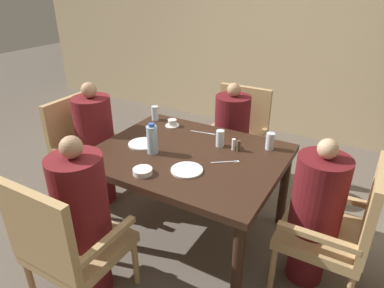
{
  "coord_description": "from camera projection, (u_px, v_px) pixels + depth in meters",
  "views": [
    {
      "loc": [
        1.12,
        -1.91,
        1.89
      ],
      "look_at": [
        0.0,
        0.05,
        0.77
      ],
      "focal_mm": 32.0,
      "sensor_mm": 36.0,
      "label": 1
    }
  ],
  "objects": [
    {
      "name": "diner_in_far_chair",
      "position": [
        231.0,
        136.0,
        3.2
      ],
      "size": [
        0.32,
        0.32,
        1.05
      ],
      "color": "#5B1419",
      "rests_on": "ground_plane"
    },
    {
      "name": "bowl_small",
      "position": [
        143.0,
        171.0,
        2.23
      ],
      "size": [
        0.13,
        0.13,
        0.04
      ],
      "color": "white",
      "rests_on": "dining_table"
    },
    {
      "name": "ground_plane",
      "position": [
        189.0,
        231.0,
        2.82
      ],
      "size": [
        16.0,
        16.0,
        0.0
      ],
      "primitive_type": "plane",
      "color": "#60564C"
    },
    {
      "name": "diner_in_right_chair",
      "position": [
        315.0,
        213.0,
        2.16
      ],
      "size": [
        0.32,
        0.32,
        1.06
      ],
      "color": "#5B1419",
      "rests_on": "ground_plane"
    },
    {
      "name": "wall_back",
      "position": [
        289.0,
        22.0,
        4.04
      ],
      "size": [
        8.0,
        0.06,
        2.8
      ],
      "color": "#C6B289",
      "rests_on": "ground_plane"
    },
    {
      "name": "glass_tall_near",
      "position": [
        220.0,
        138.0,
        2.57
      ],
      "size": [
        0.06,
        0.06,
        0.13
      ],
      "color": "silver",
      "rests_on": "dining_table"
    },
    {
      "name": "chair_left_side",
      "position": [
        85.0,
        148.0,
        3.08
      ],
      "size": [
        0.52,
        0.52,
        0.94
      ],
      "color": "tan",
      "rests_on": "ground_plane"
    },
    {
      "name": "plate_main_left",
      "position": [
        142.0,
        144.0,
        2.62
      ],
      "size": [
        0.22,
        0.22,
        0.01
      ],
      "color": "white",
      "rests_on": "dining_table"
    },
    {
      "name": "glass_tall_mid",
      "position": [
        155.0,
        113.0,
        3.05
      ],
      "size": [
        0.06,
        0.06,
        0.13
      ],
      "color": "silver",
      "rests_on": "dining_table"
    },
    {
      "name": "chair_right_side",
      "position": [
        339.0,
        226.0,
        2.12
      ],
      "size": [
        0.52,
        0.52,
        0.94
      ],
      "color": "tan",
      "rests_on": "ground_plane"
    },
    {
      "name": "teacup_with_saucer",
      "position": [
        172.0,
        123.0,
        2.94
      ],
      "size": [
        0.12,
        0.12,
        0.06
      ],
      "color": "white",
      "rests_on": "dining_table"
    },
    {
      "name": "glass_tall_far",
      "position": [
        270.0,
        141.0,
        2.53
      ],
      "size": [
        0.06,
        0.06,
        0.13
      ],
      "color": "silver",
      "rests_on": "dining_table"
    },
    {
      "name": "knife_beside_plate",
      "position": [
        204.0,
        133.0,
        2.81
      ],
      "size": [
        0.21,
        0.05,
        0.0
      ],
      "color": "silver",
      "rests_on": "dining_table"
    },
    {
      "name": "dining_table",
      "position": [
        188.0,
        163.0,
        2.53
      ],
      "size": [
        1.35,
        1.08,
        0.72
      ],
      "color": "#331E14",
      "rests_on": "ground_plane"
    },
    {
      "name": "chair_near_corner",
      "position": [
        66.0,
        243.0,
        1.98
      ],
      "size": [
        0.52,
        0.52,
        0.94
      ],
      "color": "tan",
      "rests_on": "ground_plane"
    },
    {
      "name": "salt_shaker",
      "position": [
        234.0,
        144.0,
        2.53
      ],
      "size": [
        0.03,
        0.03,
        0.09
      ],
      "color": "white",
      "rests_on": "dining_table"
    },
    {
      "name": "water_bottle",
      "position": [
        152.0,
        139.0,
        2.46
      ],
      "size": [
        0.08,
        0.08,
        0.23
      ],
      "color": "#A3C6DB",
      "rests_on": "dining_table"
    },
    {
      "name": "pepper_shaker",
      "position": [
        239.0,
        146.0,
        2.51
      ],
      "size": [
        0.03,
        0.03,
        0.08
      ],
      "color": "#4C3D2D",
      "rests_on": "dining_table"
    },
    {
      "name": "diner_in_left_chair",
      "position": [
        96.0,
        144.0,
        2.98
      ],
      "size": [
        0.32,
        0.32,
        1.12
      ],
      "color": "maroon",
      "rests_on": "ground_plane"
    },
    {
      "name": "chair_far_side",
      "position": [
        237.0,
        135.0,
        3.34
      ],
      "size": [
        0.52,
        0.52,
        0.94
      ],
      "color": "tan",
      "rests_on": "ground_plane"
    },
    {
      "name": "plate_main_right",
      "position": [
        187.0,
        170.0,
        2.27
      ],
      "size": [
        0.22,
        0.22,
        0.01
      ],
      "color": "white",
      "rests_on": "dining_table"
    },
    {
      "name": "diner_in_near_chair",
      "position": [
        84.0,
        218.0,
        2.06
      ],
      "size": [
        0.32,
        0.32,
        1.12
      ],
      "color": "maroon",
      "rests_on": "ground_plane"
    },
    {
      "name": "fork_beside_plate",
      "position": [
        228.0,
        162.0,
        2.37
      ],
      "size": [
        0.17,
        0.13,
        0.0
      ],
      "color": "silver",
      "rests_on": "dining_table"
    }
  ]
}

